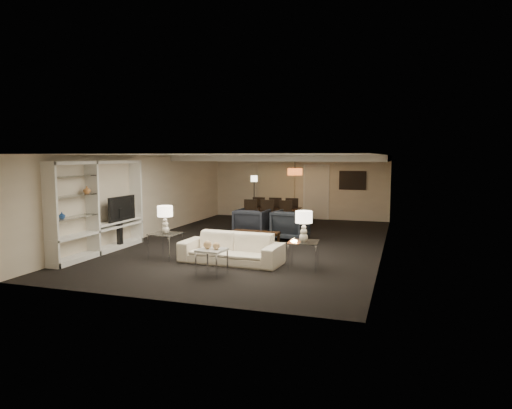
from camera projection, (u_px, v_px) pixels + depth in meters
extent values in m
plane|color=black|center=(256.00, 243.00, 13.03)|extent=(11.00, 11.00, 0.00)
cube|color=silver|center=(256.00, 155.00, 12.77)|extent=(7.00, 11.00, 0.02)
cube|color=beige|center=(299.00, 187.00, 18.10)|extent=(7.00, 0.02, 2.50)
cube|color=beige|center=(155.00, 228.00, 7.70)|extent=(7.00, 0.02, 2.50)
cube|color=beige|center=(148.00, 196.00, 13.98)|extent=(0.02, 11.00, 2.50)
cube|color=beige|center=(384.00, 203.00, 11.82)|extent=(0.02, 11.00, 2.50)
cube|color=silver|center=(287.00, 158.00, 16.09)|extent=(7.00, 4.00, 0.20)
cube|color=beige|center=(277.00, 188.00, 18.31)|extent=(1.50, 0.12, 2.40)
cube|color=silver|center=(316.00, 193.00, 17.87)|extent=(0.90, 0.05, 2.10)
cube|color=#142D38|center=(353.00, 180.00, 17.38)|extent=(0.95, 0.04, 0.65)
cylinder|color=#D8591E|center=(295.00, 172.00, 16.04)|extent=(0.52, 0.52, 0.24)
imported|color=beige|center=(231.00, 248.00, 10.51)|extent=(2.41, 1.05, 0.69)
imported|color=black|center=(252.00, 223.00, 13.81)|extent=(0.95, 0.98, 0.88)
imported|color=black|center=(291.00, 225.00, 13.44)|extent=(1.05, 1.07, 0.88)
sphere|color=#E2B177|center=(207.00, 245.00, 9.47)|extent=(0.17, 0.17, 0.17)
sphere|color=#EDBA7D|center=(216.00, 246.00, 9.41)|extent=(0.15, 0.15, 0.15)
imported|color=black|center=(118.00, 208.00, 12.18)|extent=(1.13, 0.15, 0.65)
imported|color=#224994|center=(62.00, 215.00, 10.23)|extent=(0.15, 0.15, 0.16)
imported|color=#C87E42|center=(87.00, 190.00, 11.00)|extent=(0.18, 0.18, 0.18)
cube|color=black|center=(120.00, 229.00, 12.14)|extent=(0.12, 0.12, 1.09)
imported|color=black|center=(272.00, 218.00, 15.68)|extent=(2.00, 1.19, 0.68)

